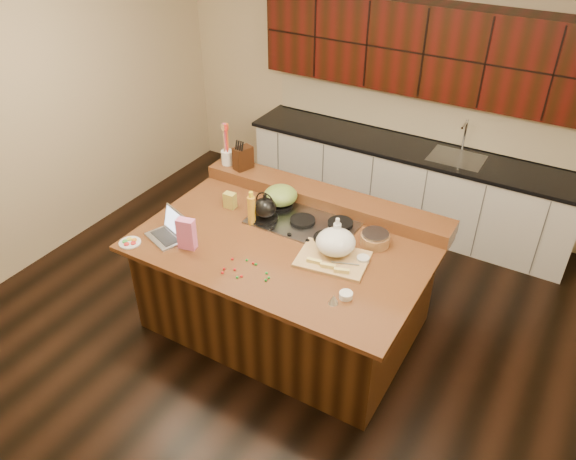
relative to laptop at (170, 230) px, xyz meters
The scene contains 33 objects.
room 1.03m from the laptop, 26.40° to the left, with size 5.52×5.02×2.72m.
island 1.09m from the laptop, 26.40° to the left, with size 2.40×1.60×0.92m.
back_ledge 1.42m from the laptop, 52.55° to the left, with size 2.40×0.30×0.12m, color black.
cooktop 1.13m from the laptop, 40.14° to the left, with size 0.92×0.52×0.05m.
back_counter 2.90m from the laptop, 66.30° to the left, with size 3.70×0.66×2.40m.
kettle 0.83m from the laptop, 46.69° to the left, with size 0.20×0.20×0.18m, color black.
green_bowl 1.03m from the laptop, 56.68° to the left, with size 0.30×0.30×0.17m, color olive.
laptop is the anchor object (origin of this frame).
oil_bottle 0.71m from the laptop, 45.69° to the left, with size 0.07×0.07×0.27m, color gold.
vinegar_bottle 1.39m from the laptop, 22.59° to the left, with size 0.06×0.06×0.25m, color silver.
wooden_tray 1.39m from the laptop, 18.98° to the left, with size 0.60×0.48×0.22m.
ramekin_a 1.61m from the laptop, ahead, with size 0.10×0.10×0.04m, color white.
ramekin_b 1.62m from the laptop, 17.88° to the left, with size 0.10×0.10×0.04m, color white.
ramekin_c 1.75m from the laptop, 29.57° to the left, with size 0.10×0.10×0.04m, color white.
strainer_bowl 1.70m from the laptop, 26.65° to the left, with size 0.24×0.24×0.09m, color #996B3F.
kitchen_timer 1.56m from the laptop, ahead, with size 0.08×0.08×0.07m, color silver.
pink_bag 0.25m from the laptop, 12.14° to the right, with size 0.14×0.08×0.27m, color pink.
candy_plate 0.34m from the laptop, 131.71° to the right, with size 0.18×0.18×0.01m, color white.
package_box 0.65m from the laptop, 75.03° to the left, with size 0.10×0.07×0.15m, color gold.
utensil_crock 1.16m from the laptop, 100.29° to the left, with size 0.12×0.12×0.14m, color white.
knife_block 1.14m from the laptop, 90.95° to the left, with size 0.11×0.18×0.22m, color black.
gumdrop_0 0.74m from the laptop, ahead, with size 0.02×0.02×0.02m, color red.
gumdrop_1 0.84m from the laptop, ahead, with size 0.02×0.02×0.02m, color #198C26.
gumdrop_2 0.70m from the laptop, 15.41° to the right, with size 0.02×0.02×0.02m, color red.
gumdrop_3 0.97m from the laptop, ahead, with size 0.02×0.02×0.02m, color #198C26.
gumdrop_4 0.67m from the laptop, 12.09° to the right, with size 0.02×0.02×0.02m, color red.
gumdrop_5 1.01m from the laptop, ahead, with size 0.02×0.02×0.02m, color #198C26.
gumdrop_6 0.81m from the laptop, ahead, with size 0.02×0.02×0.02m, color red.
gumdrop_7 1.01m from the laptop, ahead, with size 0.02×0.02×0.02m, color #198C26.
gumdrop_8 0.84m from the laptop, 10.18° to the right, with size 0.02×0.02×0.02m, color red.
gumdrop_9 0.75m from the laptop, ahead, with size 0.02×0.02×0.02m, color #198C26.
gumdrop_10 0.64m from the laptop, ahead, with size 0.02×0.02×0.02m, color red.
gumdrop_11 0.82m from the laptop, 12.28° to the right, with size 0.02×0.02×0.02m, color #198C26.
Camera 1 is at (1.94, -3.26, 3.62)m, focal length 35.00 mm.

